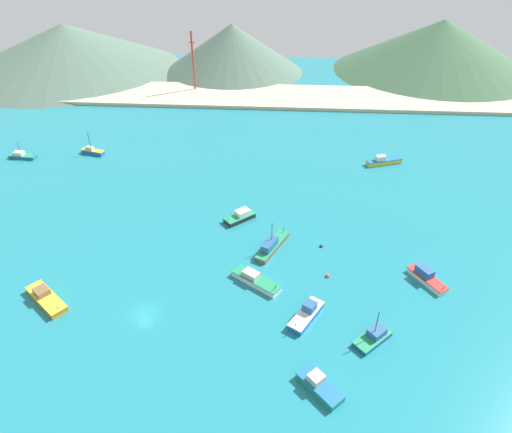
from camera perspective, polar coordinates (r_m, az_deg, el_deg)
The scene contains 19 objects.
ground at distance 104.17m, azimuth -9.75°, elevation -0.22°, with size 260.00×280.00×0.50m.
fishing_boat_0 at distance 129.78m, azimuth 16.06°, elevation 6.86°, with size 10.46×5.37×2.68m.
fishing_boat_1 at distance 89.73m, azimuth -25.39°, elevation -9.44°, with size 9.94×8.80×2.41m.
fishing_boat_2 at distance 91.13m, azimuth 21.05°, elevation -7.25°, with size 6.66×8.33×2.59m.
fishing_boat_3 at distance 84.77m, azimuth -0.07°, elevation -8.14°, with size 9.90×7.96×2.37m.
fishing_boat_4 at distance 77.69m, azimuth 14.89°, elevation -14.70°, with size 7.08×6.82×6.64m.
fishing_boat_5 at distance 144.79m, azimuth -27.83°, elevation 6.93°, with size 7.82×2.97×4.85m.
fishing_boat_6 at distance 78.92m, azimuth 6.53°, elevation -12.34°, with size 6.62×8.56×2.79m.
fishing_boat_7 at distance 92.49m, azimuth 2.03°, elevation -3.76°, with size 7.06×11.17×6.73m.
fishing_boat_8 at distance 101.40m, azimuth -2.02°, elevation 0.02°, with size 7.43×6.97×2.26m.
fishing_boat_9 at distance 138.97m, azimuth -20.27°, elevation 7.88°, with size 7.19×3.66×6.61m.
fishing_boat_10 at distance 70.31m, azimuth 8.15°, elevation -20.69°, with size 7.25×7.44×2.38m.
buoy_0 at distance 87.57m, azimuth 9.16°, elevation -7.58°, with size 0.79×0.79×0.79m.
buoy_2 at distance 94.62m, azimuth 8.38°, elevation -3.81°, with size 0.71×0.71×0.71m.
beach_strip at distance 176.07m, azimuth -4.08°, elevation 15.28°, with size 247.00×25.38×1.20m, color #C6B793.
hill_west at distance 223.69m, azimuth -23.11°, elevation 19.39°, with size 97.81×97.81×19.32m.
hill_central at distance 205.07m, azimuth -3.05°, elevation 20.79°, with size 61.40×61.40×19.86m.
hill_east at distance 218.40m, azimuth 22.51°, elevation 19.54°, with size 88.28×88.28×21.77m.
radio_tower at distance 179.66m, azimuth -8.08°, elevation 19.09°, with size 2.27×1.81×22.65m.
Camera 1 is at (23.36, -53.06, 58.11)m, focal length 31.13 mm.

